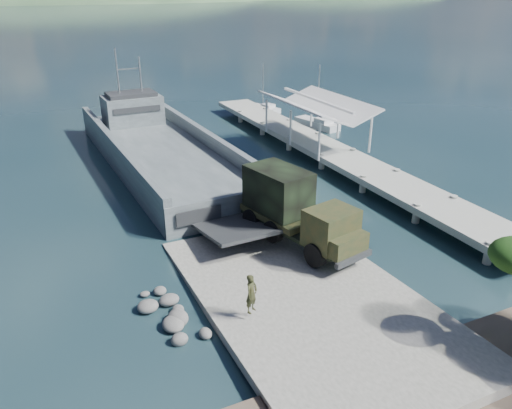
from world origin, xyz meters
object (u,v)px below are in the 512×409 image
at_px(soldier, 252,301).
at_px(landing_craft, 163,156).
at_px(military_truck, 295,209).
at_px(sailboat_far, 264,109).
at_px(pier, 321,141).
at_px(sailboat_near, 318,124).

bearing_deg(soldier, landing_craft, 51.22).
distance_m(military_truck, soldier, 8.39).
relative_size(landing_craft, sailboat_far, 5.52).
height_order(pier, landing_craft, landing_craft).
distance_m(pier, sailboat_far, 19.34).
bearing_deg(pier, military_truck, -126.94).
bearing_deg(landing_craft, military_truck, -82.30).
height_order(pier, soldier, pier).
distance_m(military_truck, sailboat_near, 28.65).
distance_m(landing_craft, sailboat_far, 22.87).
distance_m(landing_craft, soldier, 24.46).
distance_m(soldier, sailboat_far, 44.02).
xyz_separation_m(landing_craft, soldier, (-2.40, -24.33, 0.65)).
bearing_deg(military_truck, sailboat_near, 42.95).
distance_m(pier, soldier, 26.12).
bearing_deg(military_truck, pier, 40.37).
height_order(sailboat_near, sailboat_far, sailboat_near).
bearing_deg(soldier, sailboat_near, 20.65).
relative_size(pier, military_truck, 4.81).
relative_size(pier, soldier, 22.86).
xyz_separation_m(pier, military_truck, (-10.71, -14.24, 0.93)).
height_order(military_truck, soldier, military_truck).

